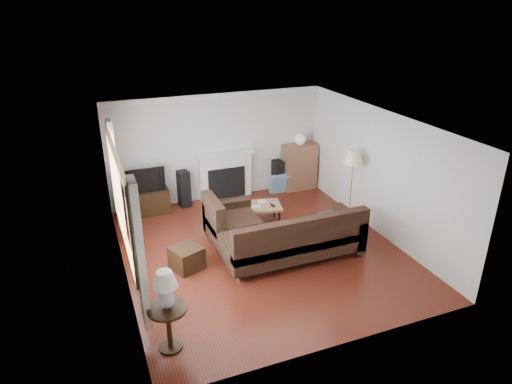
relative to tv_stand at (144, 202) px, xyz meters
name	(u,v)px	position (x,y,z in m)	size (l,w,h in m)	color
room	(262,190)	(1.80, -2.48, 0.98)	(5.10, 5.60, 2.54)	#571E13
window	(121,200)	(-0.65, -2.68, 1.28)	(0.12, 2.74, 1.54)	olive
curtain_near	(140,255)	(-0.60, -4.20, 1.13)	(0.10, 0.35, 2.10)	silver
curtain_far	(115,176)	(-0.60, -1.16, 1.13)	(0.10, 0.35, 2.10)	silver
fireplace	(226,175)	(1.95, 0.16, 0.30)	(1.40, 0.26, 1.15)	white
tv_stand	(144,202)	(0.00, 0.00, 0.00)	(1.08, 0.49, 0.54)	black
television	(142,179)	(0.00, 0.00, 0.55)	(0.96, 0.13, 0.55)	black
speaker_left	(184,189)	(0.92, 0.07, 0.15)	(0.23, 0.28, 0.85)	black
speaker_right	(277,176)	(3.26, 0.07, 0.13)	(0.22, 0.27, 0.80)	black
bookshelf	(299,167)	(3.83, 0.05, 0.30)	(0.83, 0.40, 1.15)	brown
globe_lamp	(300,139)	(3.83, 0.05, 1.01)	(0.27, 0.27, 0.27)	white
sectional_sofa	(293,236)	(2.24, -2.89, 0.18)	(2.80, 2.05, 0.90)	black
coffee_table	(254,215)	(2.06, -1.40, -0.05)	(1.13, 0.61, 0.44)	#A06A4C
footstool	(187,258)	(0.34, -2.54, -0.06)	(0.49, 0.49, 0.41)	black
floor_lamp	(351,186)	(4.02, -1.98, 0.53)	(0.41, 0.41, 1.60)	#B27A3E
side_table	(169,328)	(-0.35, -4.42, 0.07)	(0.54, 0.54, 0.67)	black
table_lamp	(165,290)	(-0.35, -4.42, 0.68)	(0.34, 0.34, 0.55)	silver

